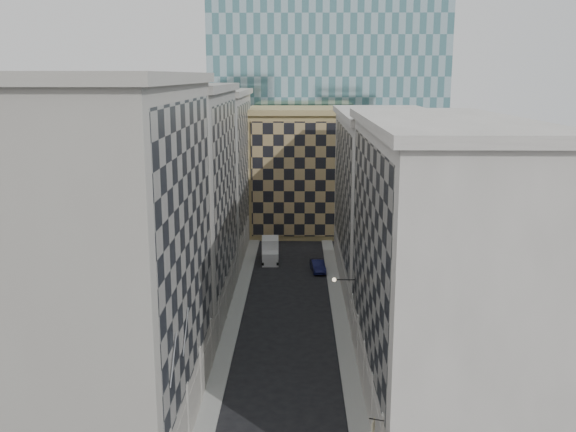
# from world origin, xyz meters

# --- Properties ---
(sidewalk_west) EXTENTS (1.50, 100.00, 0.15)m
(sidewalk_west) POSITION_xyz_m (-5.25, 30.00, 0.07)
(sidewalk_west) COLOR #999994
(sidewalk_west) RESTS_ON ground
(sidewalk_east) EXTENTS (1.50, 100.00, 0.15)m
(sidewalk_east) POSITION_xyz_m (5.25, 30.00, 0.07)
(sidewalk_east) COLOR #999994
(sidewalk_east) RESTS_ON ground
(bldg_left_a) EXTENTS (10.80, 22.80, 23.70)m
(bldg_left_a) POSITION_xyz_m (-10.88, 11.00, 11.82)
(bldg_left_a) COLOR #9D978E
(bldg_left_a) RESTS_ON ground
(bldg_left_b) EXTENTS (10.80, 22.80, 22.70)m
(bldg_left_b) POSITION_xyz_m (-10.88, 33.00, 11.32)
(bldg_left_b) COLOR gray
(bldg_left_b) RESTS_ON ground
(bldg_left_c) EXTENTS (10.80, 22.80, 21.70)m
(bldg_left_c) POSITION_xyz_m (-10.88, 55.00, 10.83)
(bldg_left_c) COLOR #9D978E
(bldg_left_c) RESTS_ON ground
(bldg_right_a) EXTENTS (10.80, 26.80, 20.70)m
(bldg_right_a) POSITION_xyz_m (10.88, 15.00, 10.32)
(bldg_right_a) COLOR #B4AEA5
(bldg_right_a) RESTS_ON ground
(bldg_right_b) EXTENTS (10.80, 28.80, 19.70)m
(bldg_right_b) POSITION_xyz_m (10.89, 42.00, 9.85)
(bldg_right_b) COLOR #B4AEA5
(bldg_right_b) RESTS_ON ground
(tan_block) EXTENTS (16.80, 14.80, 18.80)m
(tan_block) POSITION_xyz_m (2.00, 67.90, 9.44)
(tan_block) COLOR tan
(tan_block) RESTS_ON ground
(church_tower) EXTENTS (7.20, 7.20, 51.50)m
(church_tower) POSITION_xyz_m (0.00, 82.00, 26.95)
(church_tower) COLOR #312B26
(church_tower) RESTS_ON ground
(flagpoles_left) EXTENTS (0.10, 6.33, 2.33)m
(flagpoles_left) POSITION_xyz_m (-5.90, 6.00, 8.00)
(flagpoles_left) COLOR gray
(flagpoles_left) RESTS_ON ground
(bracket_lamp) EXTENTS (1.98, 0.36, 0.36)m
(bracket_lamp) POSITION_xyz_m (4.38, 24.00, 6.20)
(bracket_lamp) COLOR black
(bracket_lamp) RESTS_ON ground
(box_truck) EXTENTS (2.35, 5.35, 2.89)m
(box_truck) POSITION_xyz_m (-2.53, 50.75, 1.26)
(box_truck) COLOR silver
(box_truck) RESTS_ON ground
(dark_car) EXTENTS (1.99, 4.46, 1.42)m
(dark_car) POSITION_xyz_m (3.50, 46.27, 0.71)
(dark_car) COLOR #10123B
(dark_car) RESTS_ON ground
(shop_sign) EXTENTS (0.88, 0.77, 0.87)m
(shop_sign) POSITION_xyz_m (5.41, 4.26, 3.83)
(shop_sign) COLOR black
(shop_sign) RESTS_ON ground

